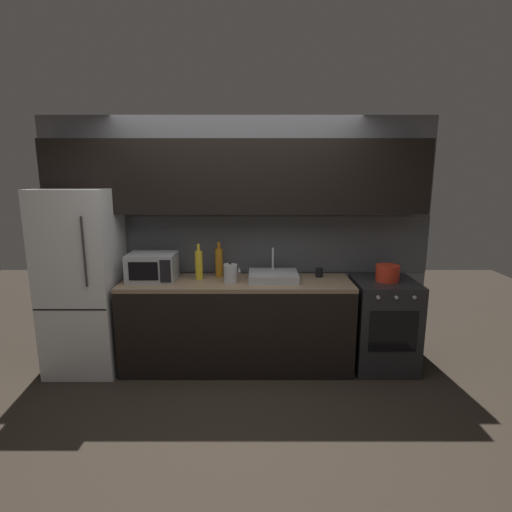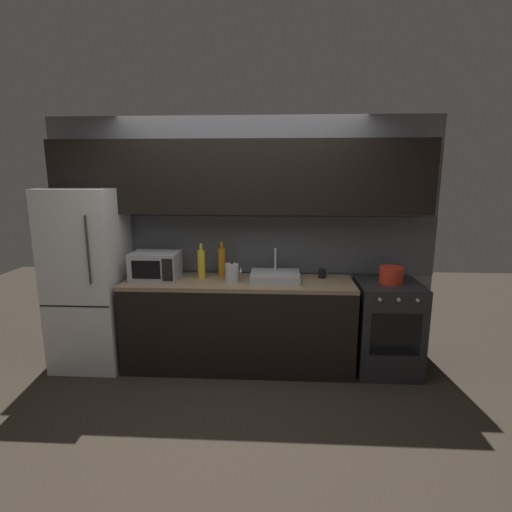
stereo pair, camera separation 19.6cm
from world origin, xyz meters
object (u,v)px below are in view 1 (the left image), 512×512
object	(u,v)px
wine_bottle_yellow	(201,264)
mug_dark	(321,273)
refrigerator	(85,281)
microwave	(154,267)
oven_range	(385,324)
kettle	(232,273)
wine_bottle_amber	(221,262)
cooking_pot	(389,273)

from	to	relation	value
wine_bottle_yellow	mug_dark	xyz separation A→B (m)	(1.21, 0.08, -0.10)
refrigerator	microwave	world-z (taller)	refrigerator
oven_range	microwave	distance (m)	2.37
kettle	wine_bottle_yellow	size ratio (longest dim) A/B	0.56
oven_range	wine_bottle_amber	xyz separation A→B (m)	(-1.65, 0.17, 0.60)
refrigerator	microwave	distance (m)	0.69
microwave	mug_dark	bearing A→B (deg)	4.52
wine_bottle_amber	cooking_pot	bearing A→B (deg)	-5.89
kettle	cooking_pot	bearing A→B (deg)	1.62
microwave	cooking_pot	world-z (taller)	microwave
wine_bottle_amber	wine_bottle_yellow	distance (m)	0.22
refrigerator	microwave	size ratio (longest dim) A/B	3.91
wine_bottle_amber	wine_bottle_yellow	size ratio (longest dim) A/B	1.01
wine_bottle_amber	cooking_pot	size ratio (longest dim) A/B	1.55
kettle	mug_dark	xyz separation A→B (m)	(0.89, 0.19, -0.04)
mug_dark	refrigerator	bearing A→B (deg)	-176.34
oven_range	mug_dark	world-z (taller)	mug_dark
refrigerator	cooking_pot	xyz separation A→B (m)	(2.98, 0.00, 0.08)
mug_dark	microwave	bearing A→B (deg)	-175.48
oven_range	cooking_pot	distance (m)	0.53
kettle	cooking_pot	distance (m)	1.53
oven_range	wine_bottle_yellow	world-z (taller)	wine_bottle_yellow
wine_bottle_amber	microwave	bearing A→B (deg)	-166.55
wine_bottle_yellow	microwave	bearing A→B (deg)	-173.60
microwave	cooking_pot	size ratio (longest dim) A/B	2.00
wine_bottle_amber	mug_dark	xyz separation A→B (m)	(1.02, -0.02, -0.10)
kettle	mug_dark	world-z (taller)	kettle
refrigerator	kettle	world-z (taller)	refrigerator
kettle	mug_dark	size ratio (longest dim) A/B	2.21
kettle	oven_range	bearing A→B (deg)	1.58
microwave	wine_bottle_amber	xyz separation A→B (m)	(0.64, 0.15, 0.01)
oven_range	wine_bottle_amber	distance (m)	1.77
microwave	mug_dark	xyz separation A→B (m)	(1.66, 0.13, -0.09)
wine_bottle_amber	mug_dark	bearing A→B (deg)	-1.23
kettle	refrigerator	bearing A→B (deg)	178.29
wine_bottle_yellow	mug_dark	bearing A→B (deg)	3.82
kettle	wine_bottle_yellow	xyz separation A→B (m)	(-0.32, 0.11, 0.06)
wine_bottle_yellow	refrigerator	bearing A→B (deg)	-176.51
wine_bottle_yellow	cooking_pot	xyz separation A→B (m)	(1.85, -0.07, -0.07)
microwave	kettle	xyz separation A→B (m)	(0.77, -0.06, -0.05)
oven_range	wine_bottle_yellow	bearing A→B (deg)	177.82
wine_bottle_amber	oven_range	bearing A→B (deg)	-5.97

